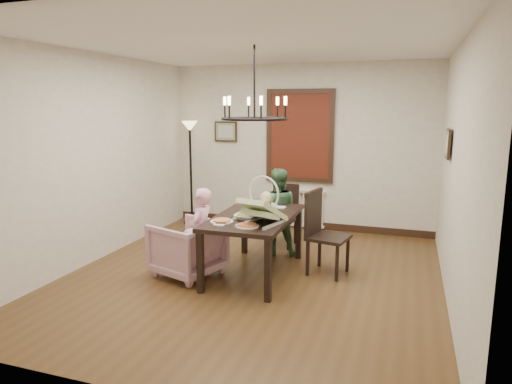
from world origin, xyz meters
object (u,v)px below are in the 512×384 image
Objects in this scene: chair_far at (282,215)px; baby_bouncer at (262,208)px; armchair at (187,248)px; drinking_glass at (250,210)px; dining_table at (254,222)px; floor_lamp at (191,174)px; elderly_woman at (201,242)px; chair_right at (329,233)px; seated_man at (277,219)px.

baby_bouncer is at bearing -78.22° from chair_far.
baby_bouncer reaches higher than armchair.
baby_bouncer is 0.46m from drinking_glass.
floor_lamp is (-1.89, 2.04, 0.22)m from dining_table.
chair_far is 1.60× the size of baby_bouncer.
elderly_woman is 7.11× the size of drinking_glass.
dining_table is 2.79m from floor_lamp.
floor_lamp reaches higher than chair_right.
baby_bouncer is at bearing 148.23° from chair_right.
elderly_woman is 0.71m from drinking_glass.
armchair is at bearing -170.41° from baby_bouncer.
chair_right is at bearing -43.47° from chair_far.
seated_man reaches higher than chair_far.
seated_man is (0.04, -0.41, 0.05)m from chair_far.
dining_table is 0.91m from armchair.
elderly_woman is (-0.57, -0.35, -0.21)m from dining_table.
seated_man is 7.79× the size of drinking_glass.
chair_right is at bearing -31.91° from floor_lamp.
drinking_glass is at bearing 123.24° from elderly_woman.
dining_table reaches higher than armchair.
drinking_glass reaches higher than armchair.
elderly_woman is at bearing -167.67° from baby_bouncer.
floor_lamp is at bearing 162.18° from chair_far.
seated_man is (0.83, 1.16, 0.17)m from armchair.
baby_bouncer reaches higher than dining_table.
baby_bouncer is at bearing -52.84° from drinking_glass.
dining_table is at bearing 128.39° from armchair.
armchair is 2.63m from floor_lamp.
baby_bouncer is (0.22, -0.38, 0.28)m from dining_table.
floor_lamp is (-2.77, 1.73, 0.36)m from chair_right.
drinking_glass is 2.77m from floor_lamp.
chair_right is 1.04m from baby_bouncer.
armchair is 0.93m from drinking_glass.
armchair is 5.80× the size of drinking_glass.
floor_lamp reaches higher than dining_table.
drinking_glass reaches higher than dining_table.
chair_right is 1.00m from seated_man.
armchair is at bearing -112.74° from chair_far.
chair_right is 3.28m from floor_lamp.
dining_table is at bearing -47.09° from floor_lamp.
chair_right reaches higher than seated_man.
dining_table is 0.91× the size of floor_lamp.
seated_man is (-0.84, 0.55, -0.02)m from chair_right.
dining_table is at bearing 121.29° from chair_right.
dining_table is 0.88m from seated_man.
chair_far is at bearing 161.79° from elderly_woman.
chair_far is 2.09m from floor_lamp.
baby_bouncer is 0.33× the size of floor_lamp.
chair_far is 1.73m from baby_bouncer.
chair_far is 1.34m from drinking_glass.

